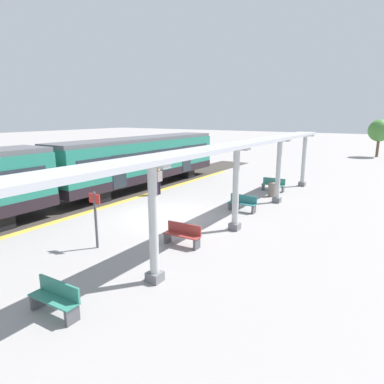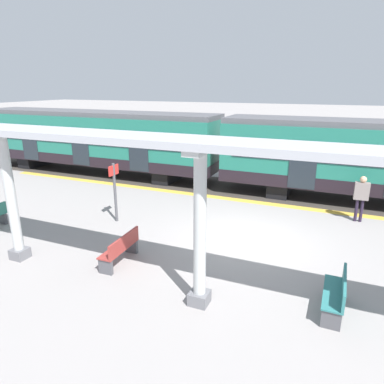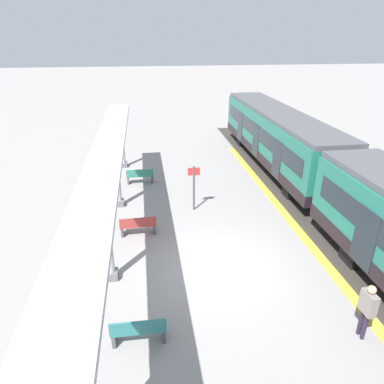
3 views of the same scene
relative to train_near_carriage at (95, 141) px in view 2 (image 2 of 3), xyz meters
name	(u,v)px [view 2 (image 2 of 3)]	position (x,y,z in m)	size (l,w,h in m)	color
ground_plane	(242,240)	(5.78, 10.20, -1.83)	(176.00, 176.00, 0.00)	gray
tactile_edge_strip	(266,204)	(1.81, 10.20, -1.83)	(0.43, 28.41, 0.01)	gold
trackbed	(274,192)	(-0.01, 10.20, -1.83)	(3.20, 40.41, 0.01)	#38332D
train_near_carriage	(95,141)	(0.00, 0.00, 0.00)	(2.65, 14.55, 3.48)	#206E5C
canopy_pillar_second	(11,198)	(9.51, 4.54, 0.02)	(1.10, 0.44, 3.67)	slate
canopy_pillar_third	(200,230)	(9.51, 10.19, 0.02)	(1.10, 0.44, 3.67)	slate
canopy_beam	(200,143)	(9.51, 10.17, 1.91)	(1.20, 23.18, 0.16)	#A8AAB2
bench_far_end	(121,249)	(8.59, 7.44, -1.39)	(1.52, 0.49, 0.86)	#9B3530
bench_extra_slot	(337,294)	(8.58, 13.11, -1.39)	(1.50, 0.45, 0.86)	#2C7273
platform_info_sign	(115,187)	(5.96, 5.46, -0.51)	(0.56, 0.10, 2.20)	#4C4C51
passenger_waiting_near_edge	(361,194)	(2.49, 13.73, -0.75)	(0.24, 0.51, 1.73)	#281D31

